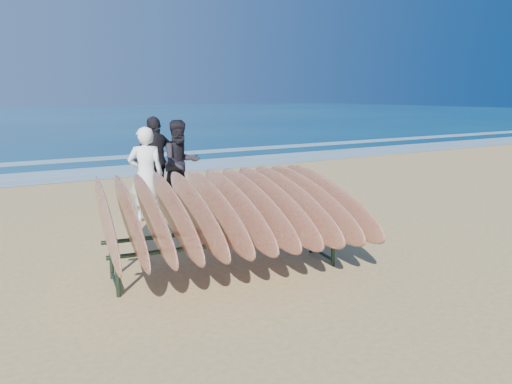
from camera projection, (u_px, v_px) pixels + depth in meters
ground at (285, 268)px, 6.98m from camera, size 120.00×120.00×0.00m
foam_near at (102, 173)px, 15.39m from camera, size 160.00×160.00×0.00m
foam_far at (78, 160)px, 18.33m from camera, size 160.00×160.00×0.00m
surfboard_rack at (226, 209)px, 6.66m from camera, size 3.59×3.37×1.42m
person_white at (146, 175)px, 9.39m from camera, size 0.76×0.62×1.80m
person_dark_a at (181, 163)px, 10.79m from camera, size 0.96×0.78×1.85m
person_dark_b at (156, 160)px, 10.94m from camera, size 1.21×0.74×1.92m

